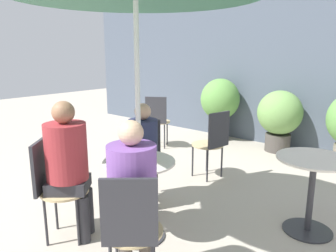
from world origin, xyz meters
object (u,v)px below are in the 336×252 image
object	(u,v)px
cafe_table_near	(140,186)
seated_person_0	(143,146)
potted_plant_0	(220,103)
potted_plant_1	(280,116)
seated_person_2	(133,190)
beer_glass_1	(126,151)
cafe_table_far	(312,181)
seated_person_1	(68,160)
bistro_chair_3	(213,139)
bistro_chair_4	(157,117)
bistro_chair_2	(131,225)
bistro_chair_1	(53,181)
beer_glass_0	(152,153)
bistro_chair_0	(144,154)

from	to	relation	value
cafe_table_near	seated_person_0	size ratio (longest dim) A/B	0.64
potted_plant_0	potted_plant_1	bearing A→B (deg)	0.19
seated_person_2	beer_glass_1	bearing A→B (deg)	-79.90
cafe_table_far	seated_person_1	distance (m)	2.25
potted_plant_0	seated_person_0	bearing A→B (deg)	-73.73
bistro_chair_3	cafe_table_near	bearing A→B (deg)	19.68
seated_person_2	cafe_table_far	bearing A→B (deg)	-156.64
bistro_chair_3	seated_person_0	size ratio (longest dim) A/B	0.80
cafe_table_far	seated_person_2	xyz separation A→B (m)	(-0.75, -1.59, 0.22)
cafe_table_near	bistro_chair_4	size ratio (longest dim) A/B	0.80
bistro_chair_2	seated_person_0	xyz separation A→B (m)	(-0.93, 1.06, 0.14)
cafe_table_near	potted_plant_1	bearing A→B (deg)	91.68
cafe_table_near	cafe_table_far	xyz separation A→B (m)	(1.17, 1.11, 0.01)
bistro_chair_4	seated_person_0	size ratio (longest dim) A/B	0.80
bistro_chair_2	beer_glass_1	bearing A→B (deg)	-81.81
seated_person_0	potted_plant_1	distance (m)	3.01
seated_person_2	potted_plant_1	world-z (taller)	seated_person_2
seated_person_1	potted_plant_0	xyz separation A→B (m)	(-0.81, 3.87, -0.03)
beer_glass_1	potted_plant_1	distance (m)	3.53
bistro_chair_1	beer_glass_0	distance (m)	0.94
bistro_chair_2	beer_glass_0	xyz separation A→B (m)	(-0.41, 0.65, 0.27)
bistro_chair_4	bistro_chair_3	bearing A→B (deg)	128.03
bistro_chair_3	seated_person_0	world-z (taller)	seated_person_0
bistro_chair_3	potted_plant_0	size ratio (longest dim) A/B	0.78
seated_person_1	beer_glass_0	distance (m)	0.75
cafe_table_far	seated_person_2	distance (m)	1.77
cafe_table_near	bistro_chair_0	distance (m)	0.79
bistro_chair_3	seated_person_2	bearing A→B (deg)	28.28
cafe_table_near	bistro_chair_3	distance (m)	1.67
bistro_chair_2	seated_person_2	size ratio (longest dim) A/B	0.75
bistro_chair_0	seated_person_2	xyz separation A→B (m)	(0.93, -1.06, 0.18)
cafe_table_far	seated_person_2	world-z (taller)	seated_person_2
cafe_table_far	bistro_chair_0	xyz separation A→B (m)	(-1.68, -0.52, 0.04)
bistro_chair_2	beer_glass_1	xyz separation A→B (m)	(-0.62, 0.53, 0.27)
potted_plant_0	bistro_chair_0	bearing A→B (deg)	-75.00
beer_glass_1	seated_person_2	bearing A→B (deg)	-38.70
bistro_chair_2	seated_person_1	bearing A→B (deg)	-51.32
beer_glass_0	bistro_chair_1	bearing A→B (deg)	-140.12
potted_plant_0	potted_plant_1	distance (m)	1.19
bistro_chair_3	bistro_chair_0	bearing A→B (deg)	-2.81
bistro_chair_0	seated_person_0	distance (m)	0.21
bistro_chair_0	potted_plant_0	distance (m)	2.97
bistro_chair_1	seated_person_1	distance (m)	0.25
bistro_chair_3	beer_glass_0	xyz separation A→B (m)	(0.37, -1.58, 0.27)
bistro_chair_4	cafe_table_far	bearing A→B (deg)	128.38
cafe_table_far	seated_person_1	size ratio (longest dim) A/B	0.58
bistro_chair_0	cafe_table_near	bearing A→B (deg)	-90.00
bistro_chair_2	beer_glass_1	world-z (taller)	bistro_chair_2
cafe_table_far	bistro_chair_2	size ratio (longest dim) A/B	0.80
seated_person_0	seated_person_2	xyz separation A→B (m)	(0.83, -0.94, 0.04)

